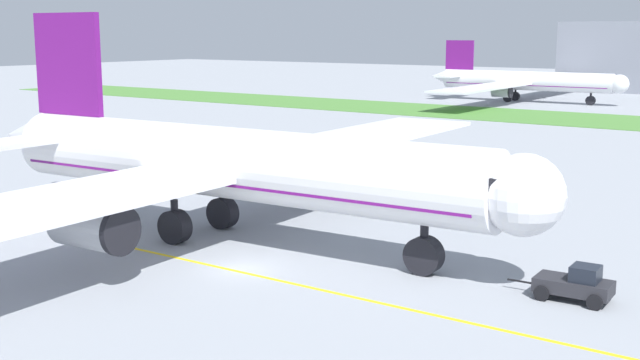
# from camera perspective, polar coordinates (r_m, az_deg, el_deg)

# --- Properties ---
(ground_plane) EXTENTS (600.00, 600.00, 0.00)m
(ground_plane) POSITION_cam_1_polar(r_m,az_deg,el_deg) (54.12, -5.34, -6.24)
(ground_plane) COLOR #9399A0
(ground_plane) RESTS_ON ground
(apron_taxi_line) EXTENTS (280.00, 0.36, 0.01)m
(apron_taxi_line) POSITION_cam_1_polar(r_m,az_deg,el_deg) (53.68, -5.76, -6.38)
(apron_taxi_line) COLOR yellow
(apron_taxi_line) RESTS_ON ground
(airliner_foreground) EXTENTS (50.23, 79.37, 16.94)m
(airliner_foreground) POSITION_cam_1_polar(r_m,az_deg,el_deg) (60.50, -6.69, 1.09)
(airliner_foreground) COLOR white
(airliner_foreground) RESTS_ON ground
(pushback_tug) EXTENTS (6.16, 2.67, 2.16)m
(pushback_tug) POSITION_cam_1_polar(r_m,az_deg,el_deg) (49.83, 17.46, -6.96)
(pushback_tug) COLOR #26262B
(pushback_tug) RESTS_ON ground
(service_truck_baggage_loader) EXTENTS (5.31, 4.09, 2.55)m
(service_truck_baggage_loader) POSITION_cam_1_polar(r_m,az_deg,el_deg) (86.34, 1.44, 1.02)
(service_truck_baggage_loader) COLOR white
(service_truck_baggage_loader) RESTS_ON ground
(parked_airliner_far_left) EXTENTS (45.56, 73.11, 13.46)m
(parked_airliner_far_left) POSITION_cam_1_polar(r_m,az_deg,el_deg) (187.61, 13.95, 6.73)
(parked_airliner_far_left) COLOR white
(parked_airliner_far_left) RESTS_ON ground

